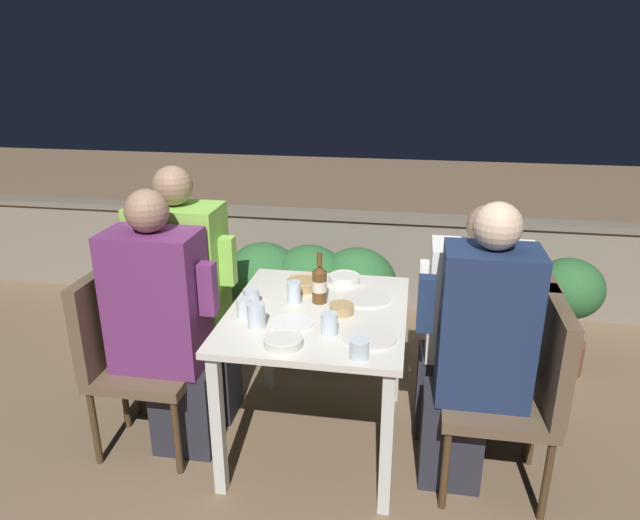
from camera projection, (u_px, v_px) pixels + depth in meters
ground_plane at (318, 439)px, 2.86m from camera, size 16.00×16.00×0.00m
parapet_wall at (356, 258)px, 4.32m from camera, size 9.00×0.18×0.71m
dining_table at (317, 329)px, 2.65m from camera, size 0.81×0.94×0.71m
planter_hedge at (310, 295)px, 3.57m from camera, size 1.08×0.47×0.72m
chair_left_near at (127, 345)px, 2.69m from camera, size 0.47×0.46×0.89m
person_purple_stripe at (165, 326)px, 2.62m from camera, size 0.49×0.26×1.28m
chair_left_far at (153, 319)px, 2.95m from camera, size 0.47×0.46×0.89m
person_green_blouse at (188, 297)px, 2.87m from camera, size 0.50×0.26×1.33m
chair_right_near at (523, 381)px, 2.39m from camera, size 0.47×0.46×0.89m
person_navy_jumper at (476, 351)px, 2.38m from camera, size 0.47×0.26×1.29m
chair_right_far at (513, 342)px, 2.71m from camera, size 0.47×0.46×0.89m
person_white_polo at (470, 327)px, 2.72m from camera, size 0.52×0.26×1.19m
beer_bottle at (320, 284)px, 2.67m from camera, size 0.07×0.07×0.25m
plate_0 at (292, 323)px, 2.48m from camera, size 0.19×0.19×0.01m
plate_1 at (367, 298)px, 2.73m from camera, size 0.22×0.22×0.01m
plate_2 at (369, 337)px, 2.36m from camera, size 0.23×0.23×0.01m
bowl_0 at (304, 283)px, 2.85m from camera, size 0.17×0.17×0.05m
bowl_1 at (344, 278)px, 2.93m from camera, size 0.16×0.16×0.04m
bowl_2 at (342, 308)px, 2.58m from camera, size 0.11×0.11×0.04m
bowl_3 at (283, 341)px, 2.29m from camera, size 0.16×0.16×0.04m
glass_cup_0 at (244, 308)px, 2.54m from camera, size 0.06×0.06×0.09m
glass_cup_1 at (251, 297)px, 2.66m from camera, size 0.07×0.07×0.08m
glass_cup_2 at (294, 292)px, 2.67m from camera, size 0.06×0.06×0.11m
glass_cup_3 at (256, 315)px, 2.44m from camera, size 0.08×0.08×0.11m
glass_cup_4 at (329, 324)px, 2.38m from camera, size 0.07×0.07×0.09m
glass_cup_5 at (359, 349)px, 2.20m from camera, size 0.08×0.08×0.08m
potted_plant at (567, 304)px, 3.34m from camera, size 0.39×0.39×0.71m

